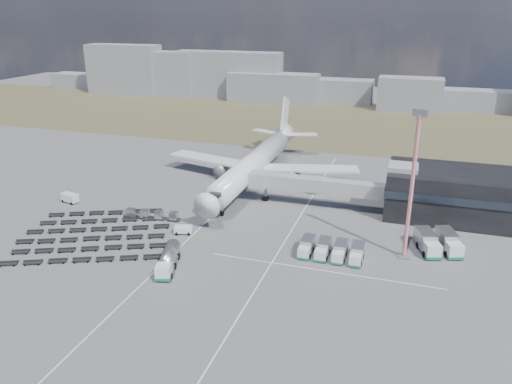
% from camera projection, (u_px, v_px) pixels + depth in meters
% --- Properties ---
extents(ground, '(420.00, 420.00, 0.00)m').
position_uv_depth(ground, '(206.00, 233.00, 99.05)').
color(ground, '#565659').
rests_on(ground, ground).
extents(grass_strip, '(420.00, 90.00, 0.01)m').
position_uv_depth(grass_strip, '(316.00, 121.00, 197.25)').
color(grass_strip, '#463F2A').
rests_on(grass_strip, ground).
extents(lane_markings, '(47.12, 110.00, 0.01)m').
position_uv_depth(lane_markings, '(257.00, 233.00, 98.91)').
color(lane_markings, silver).
rests_on(lane_markings, ground).
extents(terminal, '(30.40, 16.40, 11.00)m').
position_uv_depth(terminal, '(459.00, 193.00, 104.86)').
color(terminal, black).
rests_on(terminal, ground).
extents(jet_bridge, '(30.30, 3.80, 7.05)m').
position_uv_depth(jet_bridge, '(307.00, 184.00, 110.95)').
color(jet_bridge, '#939399').
rests_on(jet_bridge, ground).
extents(airliner, '(51.59, 64.53, 17.62)m').
position_uv_depth(airliner, '(256.00, 162.00, 126.12)').
color(airliner, white).
rests_on(airliner, ground).
extents(skyline, '(317.50, 24.85, 24.67)m').
position_uv_depth(skyline, '(315.00, 83.00, 231.73)').
color(skyline, gray).
rests_on(skyline, ground).
extents(fuel_tanker, '(5.19, 10.33, 3.24)m').
position_uv_depth(fuel_tanker, '(168.00, 260.00, 84.93)').
color(fuel_tanker, white).
rests_on(fuel_tanker, ground).
extents(pushback_tug, '(3.84, 2.85, 1.53)m').
position_uv_depth(pushback_tug, '(183.00, 230.00, 98.36)').
color(pushback_tug, white).
rests_on(pushback_tug, ground).
extents(utility_van, '(4.38, 2.68, 2.20)m').
position_uv_depth(utility_van, '(70.00, 198.00, 113.91)').
color(utility_van, white).
rests_on(utility_van, ground).
extents(catering_truck, '(3.61, 6.16, 2.65)m').
position_uv_depth(catering_truck, '(315.00, 185.00, 121.35)').
color(catering_truck, white).
rests_on(catering_truck, ground).
extents(service_trucks_near, '(11.18, 6.18, 2.48)m').
position_uv_depth(service_trucks_near, '(331.00, 250.00, 88.88)').
color(service_trucks_near, white).
rests_on(service_trucks_near, ground).
extents(service_trucks_far, '(8.84, 9.68, 3.22)m').
position_uv_depth(service_trucks_far, '(438.00, 242.00, 90.93)').
color(service_trucks_far, white).
rests_on(service_trucks_far, ground).
extents(uld_row, '(12.46, 2.94, 1.71)m').
position_uv_depth(uld_row, '(152.00, 214.00, 105.11)').
color(uld_row, black).
rests_on(uld_row, ground).
extents(baggage_dollies, '(33.94, 32.11, 0.74)m').
position_uv_depth(baggage_dollies, '(93.00, 234.00, 97.41)').
color(baggage_dollies, black).
rests_on(baggage_dollies, ground).
extents(floodlight_mast, '(2.54, 2.06, 26.63)m').
position_uv_depth(floodlight_mast, '(412.00, 187.00, 84.72)').
color(floodlight_mast, red).
rests_on(floodlight_mast, ground).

